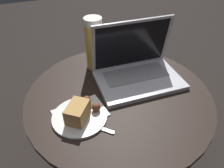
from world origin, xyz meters
TOP-DOWN VIEW (x-y plane):
  - ground_plane at (0.00, 0.00)m, footprint 6.00×6.00m
  - table at (0.00, 0.00)m, footprint 0.73×0.73m
  - napkin at (-0.17, -0.05)m, footprint 0.20×0.15m
  - laptop at (0.11, 0.07)m, footprint 0.35×0.24m
  - beer_glass at (-0.03, 0.22)m, footprint 0.08×0.08m
  - snack_plate at (-0.18, -0.07)m, footprint 0.19×0.19m
  - fork at (-0.17, -0.10)m, footprint 0.15×0.14m

SIDE VIEW (x-z plane):
  - ground_plane at x=0.00m, z-range 0.00..0.00m
  - table at x=0.00m, z-range 0.14..0.65m
  - napkin at x=-0.17m, z-range 0.51..0.51m
  - fork at x=-0.17m, z-range 0.51..0.51m
  - snack_plate at x=-0.18m, z-range 0.50..0.57m
  - laptop at x=0.11m, z-range 0.44..0.68m
  - beer_glass at x=-0.03m, z-range 0.51..0.74m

